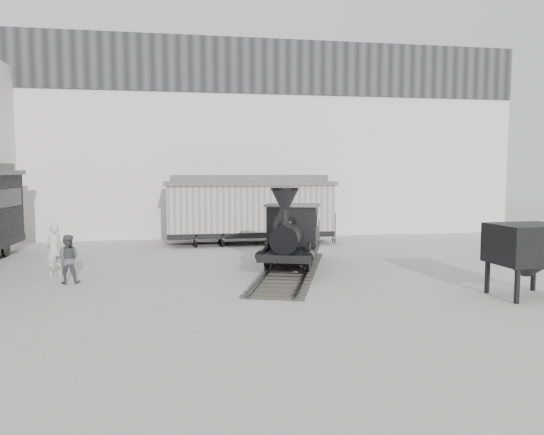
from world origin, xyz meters
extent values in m
plane|color=#9E9E9B|center=(0.00, 0.00, 0.00)|extent=(90.00, 90.00, 0.00)
cube|color=silver|center=(0.00, 15.00, 5.50)|extent=(34.00, 2.40, 11.00)
cube|color=#232326|center=(0.00, 13.75, 9.50)|extent=(34.00, 0.12, 3.00)
cube|color=#282621|center=(1.23, 3.19, 0.08)|extent=(4.64, 8.90, 0.15)
cube|color=#2D2D30|center=(0.59, 3.41, 0.12)|extent=(2.91, 8.31, 0.06)
cube|color=#2D2D30|center=(1.88, 2.96, 0.12)|extent=(2.91, 8.31, 0.06)
cylinder|color=black|center=(0.38, 2.98, 0.68)|extent=(0.45, 1.03, 1.05)
cylinder|color=black|center=(1.78, 2.50, 0.68)|extent=(0.45, 1.03, 1.05)
cylinder|color=black|center=(0.78, 4.15, 0.68)|extent=(0.45, 1.03, 1.05)
cylinder|color=black|center=(2.18, 3.67, 0.68)|extent=(0.45, 1.03, 1.05)
cube|color=black|center=(1.28, 3.32, 0.79)|extent=(2.91, 3.86, 0.27)
cylinder|color=black|center=(1.07, 2.69, 1.40)|extent=(1.61, 2.38, 0.95)
cylinder|color=black|center=(0.79, 1.88, 2.14)|extent=(0.31, 0.31, 0.57)
cone|color=black|center=(0.79, 1.88, 2.76)|extent=(1.16, 1.16, 0.67)
sphere|color=black|center=(1.19, 3.05, 1.86)|extent=(0.49, 0.49, 0.49)
cube|color=black|center=(1.56, 4.13, 1.66)|extent=(2.17, 1.82, 1.47)
cube|color=#5C5C5C|center=(1.56, 4.13, 2.44)|extent=(2.41, 2.06, 0.08)
cube|color=black|center=(2.11, 5.75, 1.13)|extent=(2.24, 2.36, 0.86)
cylinder|color=black|center=(-1.29, 11.22, 0.37)|extent=(1.86, 0.76, 0.74)
cylinder|color=black|center=(2.97, 11.25, 0.37)|extent=(1.86, 0.76, 0.74)
cube|color=black|center=(0.84, 11.24, 0.56)|extent=(8.36, 2.39, 0.28)
cube|color=gray|center=(0.84, 11.24, 1.85)|extent=(8.36, 2.48, 2.32)
cube|color=#5C5C5C|center=(0.84, 11.24, 3.11)|extent=(8.64, 2.76, 0.19)
cube|color=#5C5C5C|center=(0.84, 11.24, 3.37)|extent=(7.98, 1.18, 0.33)
imported|color=silver|center=(-7.14, 4.04, 0.93)|extent=(0.80, 0.79, 1.86)
imported|color=#4D4D52|center=(-6.41, 2.67, 0.82)|extent=(0.80, 0.62, 1.63)
cube|color=black|center=(6.59, -2.40, 0.50)|extent=(0.11, 0.11, 1.00)
cube|color=black|center=(6.52, -1.05, 0.50)|extent=(0.11, 0.11, 1.00)
cube|color=black|center=(8.15, -0.97, 0.50)|extent=(0.11, 0.11, 1.00)
cube|color=black|center=(7.37, -1.69, 1.58)|extent=(2.07, 1.72, 1.18)
cone|color=black|center=(7.37, -1.69, 0.86)|extent=(1.61, 1.61, 0.45)
camera|label=1|loc=(-2.74, -15.63, 3.72)|focal=35.00mm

